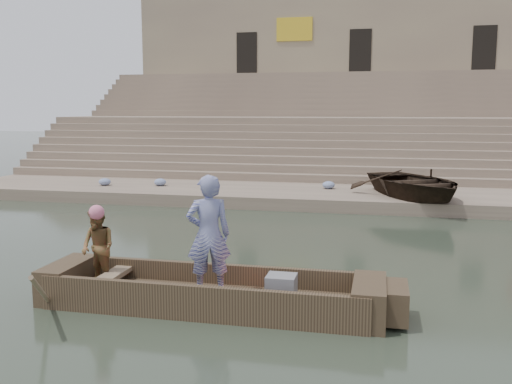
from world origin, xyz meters
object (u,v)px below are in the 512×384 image
(main_rowboat, at_px, (210,301))
(beached_rowboat, at_px, (415,183))
(standing_man, at_px, (209,235))
(television, at_px, (281,287))
(rowing_man, at_px, (98,247))

(main_rowboat, height_order, beached_rowboat, beached_rowboat)
(standing_man, distance_m, television, 1.43)
(main_rowboat, xyz_separation_m, beached_rowboat, (3.73, 10.09, 0.75))
(standing_man, distance_m, beached_rowboat, 10.72)
(standing_man, height_order, rowing_man, standing_man)
(main_rowboat, bearing_deg, television, 0.00)
(standing_man, xyz_separation_m, rowing_man, (-1.98, 0.04, -0.32))
(rowing_man, xyz_separation_m, television, (3.18, -0.09, -0.46))
(main_rowboat, height_order, rowing_man, rowing_man)
(standing_man, xyz_separation_m, television, (1.20, -0.05, -0.78))
(standing_man, bearing_deg, rowing_man, -23.15)
(main_rowboat, xyz_separation_m, standing_man, (-0.02, 0.05, 1.09))
(main_rowboat, relative_size, rowing_man, 3.79)
(main_rowboat, distance_m, rowing_man, 2.14)
(standing_man, height_order, television, standing_man)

